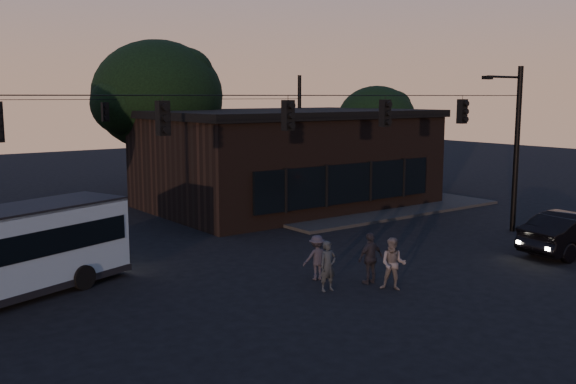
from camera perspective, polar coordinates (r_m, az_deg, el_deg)
ground at (r=19.18m, az=7.33°, el=-10.33°), size 120.00×120.00×0.00m
sidewalk_far_right at (r=37.08m, az=5.50°, el=-0.98°), size 14.00×10.00×0.15m
building at (r=36.34m, az=-0.04°, el=3.05°), size 15.40×10.41×5.40m
tree_behind at (r=38.73m, az=-11.51°, el=8.38°), size 7.60×7.60×9.43m
tree_right at (r=43.64m, az=7.87°, el=6.43°), size 5.20×5.20×6.86m
signal_rig_near at (r=21.26m, az=0.00°, el=3.86°), size 26.24×0.30×7.50m
signal_rig_far at (r=35.36m, az=-15.88°, el=5.01°), size 26.24×0.30×7.50m
pedestrian_a at (r=20.61m, az=3.58°, el=-6.58°), size 0.63×0.45×1.62m
pedestrian_b at (r=20.93m, az=9.34°, el=-6.33°), size 1.02×1.05×1.71m
pedestrian_c at (r=21.52m, az=7.35°, el=-5.84°), size 1.02×0.46×1.72m
pedestrian_d at (r=21.83m, az=2.59°, el=-5.83°), size 1.11×0.81×1.53m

